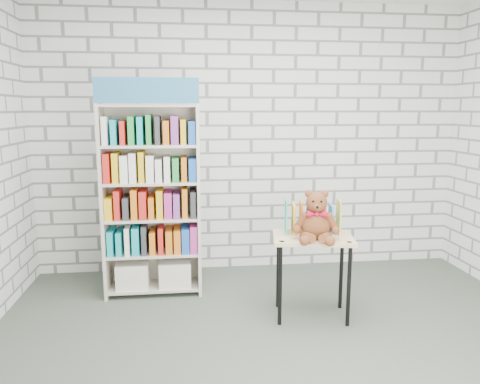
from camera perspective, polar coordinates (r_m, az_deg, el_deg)
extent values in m
plane|color=#414B3F|center=(3.46, 6.25, -19.68)|extent=(4.50, 4.50, 0.00)
cube|color=silver|center=(4.99, 1.38, 6.45)|extent=(4.50, 0.02, 2.80)
cube|color=beige|center=(4.42, -16.22, -1.20)|extent=(0.03, 0.34, 1.76)
cube|color=beige|center=(4.36, -5.09, -0.99)|extent=(0.03, 0.34, 1.76)
cube|color=beige|center=(4.53, -10.56, -0.71)|extent=(0.88, 0.02, 1.76)
cube|color=teal|center=(4.13, -11.30, 12.06)|extent=(0.88, 0.02, 0.22)
cube|color=beige|center=(4.60, -10.35, -11.22)|extent=(0.82, 0.32, 0.02)
cube|color=beige|center=(4.49, -10.49, -7.25)|extent=(0.82, 0.32, 0.02)
cube|color=beige|center=(4.40, -10.62, -3.10)|extent=(0.82, 0.32, 0.02)
cube|color=beige|center=(4.34, -10.77, 1.19)|extent=(0.82, 0.32, 0.02)
cube|color=beige|center=(4.30, -10.91, 5.58)|extent=(0.82, 0.32, 0.02)
cube|color=beige|center=(4.29, -11.07, 10.29)|extent=(0.82, 0.32, 0.02)
cube|color=silver|center=(4.57, -12.89, -9.71)|extent=(0.29, 0.28, 0.24)
cube|color=silver|center=(4.54, -7.90, -9.67)|extent=(0.29, 0.28, 0.24)
cube|color=green|center=(4.44, -10.55, -5.69)|extent=(0.82, 0.28, 0.24)
cube|color=orange|center=(4.36, -10.69, -1.47)|extent=(0.82, 0.28, 0.24)
cube|color=#BF338C|center=(4.31, -10.83, 2.87)|extent=(0.82, 0.28, 0.24)
cube|color=#19A5B2|center=(4.28, -10.98, 7.30)|extent=(0.82, 0.28, 0.24)
cube|color=#D9BA82|center=(3.88, 8.89, -5.55)|extent=(0.70, 0.54, 0.03)
cylinder|color=black|center=(3.81, 4.90, -11.28)|extent=(0.03, 0.03, 0.66)
cylinder|color=black|center=(4.13, 4.67, -9.53)|extent=(0.03, 0.03, 0.66)
cylinder|color=black|center=(3.87, 13.13, -11.15)|extent=(0.03, 0.03, 0.66)
cylinder|color=black|center=(4.19, 12.23, -9.45)|extent=(0.03, 0.03, 0.66)
cylinder|color=black|center=(3.70, 5.13, -6.06)|extent=(0.04, 0.04, 0.01)
cylinder|color=black|center=(3.77, 13.17, -6.01)|extent=(0.04, 0.04, 0.01)
cube|color=#2AB99A|center=(3.93, 5.62, -3.06)|extent=(0.04, 0.20, 0.27)
cube|color=#FFAF28|center=(3.93, 6.52, -3.06)|extent=(0.04, 0.20, 0.27)
cube|color=orange|center=(3.94, 7.43, -3.06)|extent=(0.04, 0.20, 0.27)
cube|color=black|center=(3.94, 8.33, -3.06)|extent=(0.04, 0.20, 0.27)
cube|color=white|center=(3.95, 9.23, -3.06)|extent=(0.04, 0.20, 0.27)
cube|color=#D15825|center=(3.96, 10.12, -3.06)|extent=(0.04, 0.20, 0.27)
cube|color=#3895D3|center=(3.97, 11.01, -3.06)|extent=(0.04, 0.20, 0.27)
cube|color=#DECB4A|center=(3.98, 11.90, -3.06)|extent=(0.04, 0.20, 0.27)
ellipsoid|color=brown|center=(3.78, 9.24, -3.94)|extent=(0.23, 0.20, 0.23)
sphere|color=brown|center=(3.73, 9.32, -1.29)|extent=(0.17, 0.17, 0.17)
sphere|color=brown|center=(3.73, 8.40, -0.22)|extent=(0.06, 0.06, 0.06)
sphere|color=brown|center=(3.74, 10.28, -0.25)|extent=(0.06, 0.06, 0.06)
sphere|color=brown|center=(3.67, 9.38, -1.84)|extent=(0.07, 0.07, 0.07)
sphere|color=black|center=(3.66, 8.95, -1.15)|extent=(0.02, 0.02, 0.02)
sphere|color=black|center=(3.66, 9.85, -1.17)|extent=(0.02, 0.02, 0.02)
sphere|color=black|center=(3.64, 9.41, -1.85)|extent=(0.02, 0.02, 0.02)
cylinder|color=brown|center=(3.74, 7.48, -3.50)|extent=(0.12, 0.11, 0.17)
cylinder|color=brown|center=(3.76, 11.07, -3.54)|extent=(0.12, 0.09, 0.17)
sphere|color=brown|center=(3.74, 6.95, -4.55)|extent=(0.07, 0.07, 0.07)
sphere|color=brown|center=(3.76, 11.56, -4.60)|extent=(0.07, 0.07, 0.07)
cylinder|color=brown|center=(3.68, 8.27, -5.46)|extent=(0.09, 0.18, 0.09)
cylinder|color=brown|center=(3.69, 10.37, -5.49)|extent=(0.15, 0.19, 0.09)
sphere|color=brown|center=(3.60, 7.88, -5.88)|extent=(0.08, 0.08, 0.08)
sphere|color=brown|center=(3.62, 10.91, -5.91)|extent=(0.08, 0.08, 0.08)
cone|color=red|center=(3.68, 8.74, -2.67)|extent=(0.08, 0.08, 0.06)
cone|color=red|center=(3.69, 9.96, -2.69)|extent=(0.08, 0.08, 0.06)
sphere|color=red|center=(3.68, 9.35, -2.69)|extent=(0.04, 0.04, 0.04)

